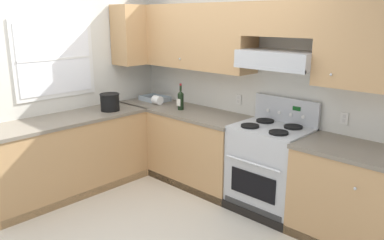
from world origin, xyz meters
TOP-DOWN VIEW (x-y plane):
  - ground_plane at (0.00, 0.00)m, footprint 7.04×7.04m
  - wall_back at (0.40, 1.53)m, footprint 4.68×0.57m
  - wall_left at (-1.59, 0.23)m, footprint 0.47×4.00m
  - counter_back_run at (0.14, 1.24)m, footprint 3.60×0.65m
  - counter_left_run at (-1.24, -0.00)m, footprint 0.63×1.91m
  - stove at (0.70, 1.25)m, footprint 0.76×0.62m
  - wine_bottle at (-0.58, 1.20)m, footprint 0.07×0.08m
  - bowl at (-1.22, 1.33)m, footprint 0.38×0.28m
  - bucket at (-1.18, 0.57)m, footprint 0.24×0.24m
  - paper_towel_roll at (-1.02, 1.20)m, footprint 0.12×0.12m

SIDE VIEW (x-z plane):
  - ground_plane at x=0.00m, z-range 0.00..0.00m
  - counter_back_run at x=0.14m, z-range 0.00..0.91m
  - counter_left_run at x=-1.24m, z-range 0.00..0.91m
  - stove at x=0.70m, z-range -0.12..1.08m
  - bowl at x=-1.22m, z-range 0.90..0.96m
  - paper_towel_roll at x=-1.02m, z-range 0.91..1.03m
  - bucket at x=-1.18m, z-range 0.92..1.13m
  - wine_bottle at x=-0.58m, z-range 0.87..1.20m
  - wall_left at x=-1.59m, z-range 0.07..2.62m
  - wall_back at x=0.40m, z-range 0.20..2.75m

